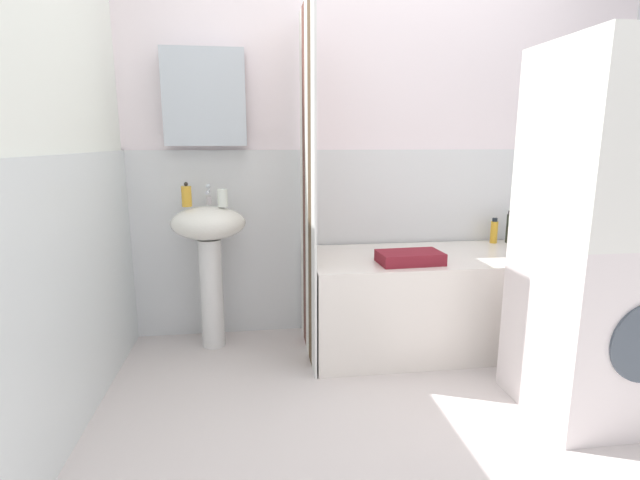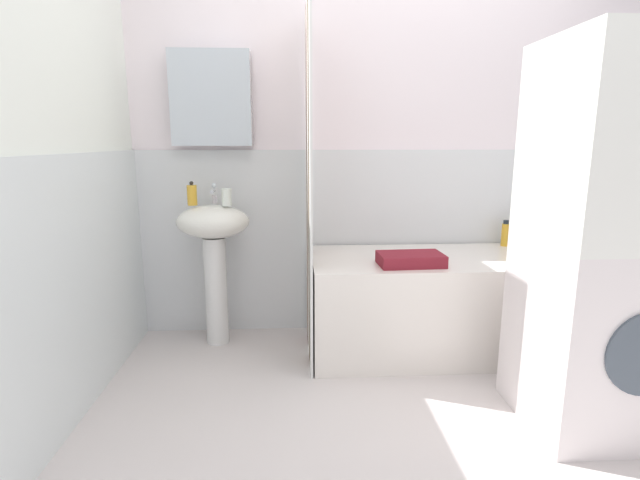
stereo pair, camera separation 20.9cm
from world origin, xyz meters
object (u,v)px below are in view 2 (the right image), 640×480
Objects in this scene: toothbrush_cup at (227,197)px; washer_dryer_stack at (610,243)px; sink at (214,243)px; soap_dispenser at (192,195)px; bathtub at (434,303)px; conditioner_bottle at (505,234)px; towel_folded at (411,259)px; shampoo_bottle at (522,230)px.

washer_dryer_stack reaches higher than toothbrush_cup.
sink is 6.07× the size of soap_dispenser.
sink is 0.32m from soap_dispenser.
soap_dispenser is at bearing 170.49° from toothbrush_cup.
sink is at bearing 166.33° from toothbrush_cup.
soap_dispenser is 0.21m from toothbrush_cup.
toothbrush_cup reaches higher than bathtub.
bathtub is at bearing -153.32° from conditioner_bottle.
conditioner_bottle is 1.09m from washer_dryer_stack.
towel_folded is 0.96m from washer_dryer_stack.
conditioner_bottle is (-0.11, 0.00, -0.02)m from shampoo_bottle.
sink is 0.30m from toothbrush_cup.
bathtub is 4.21× the size of towel_folded.
toothbrush_cup is 0.07× the size of bathtub.
toothbrush_cup is 1.98m from washer_dryer_stack.
towel_folded is at bearing -151.90° from shampoo_bottle.
toothbrush_cup is (0.09, -0.02, 0.29)m from sink.
toothbrush_cup is 0.29× the size of towel_folded.
sink is 2.48× the size of towel_folded.
soap_dispenser is 1.60m from bathtub.
bathtub is at bearing -6.57° from toothbrush_cup.
shampoo_bottle is at bearing 82.04° from washer_dryer_stack.
soap_dispenser is at bearing 163.77° from towel_folded.
towel_folded is (-0.85, -0.45, -0.07)m from shampoo_bottle.
soap_dispenser is 0.09× the size of washer_dryer_stack.
sink is 1.39m from bathtub.
bathtub is at bearing 42.46° from towel_folded.
towel_folded is at bearing -16.23° from soap_dispenser.
bathtub is 1.09m from washer_dryer_stack.
washer_dryer_stack is (1.95, -0.99, -0.11)m from soap_dispenser.
towel_folded is at bearing -17.23° from sink.
washer_dryer_stack reaches higher than bathtub.
shampoo_bottle is (0.64, 0.27, 0.39)m from bathtub.
soap_dispenser is 0.67× the size of shampoo_bottle.
washer_dryer_stack is (0.70, -0.62, 0.22)m from towel_folded.
toothbrush_cup is at bearing -175.95° from conditioner_bottle.
toothbrush_cup reaches higher than shampoo_bottle.
shampoo_bottle reaches higher than towel_folded.
soap_dispenser is at bearing 173.75° from sink.
bathtub is 6.87× the size of shampoo_bottle.
sink is at bearing -176.83° from conditioner_bottle.
conditioner_bottle is at bearing 26.68° from bathtub.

